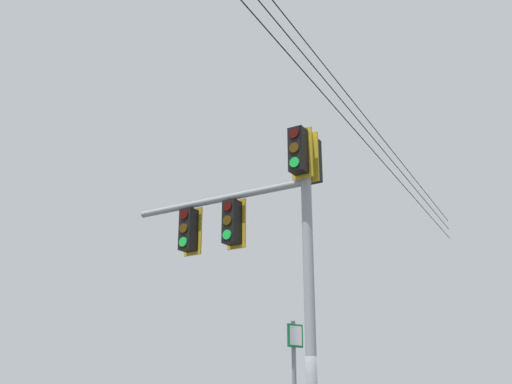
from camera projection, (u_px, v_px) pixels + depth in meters
The scene contains 2 objects.
signal_mast_assembly at pixel (269, 231), 11.95m from camera, with size 2.70×3.92×6.84m.
overhead_wire_span at pixel (326, 82), 13.95m from camera, with size 24.84×18.28×1.57m.
Camera 1 is at (6.38, 9.91, 1.70)m, focal length 42.91 mm.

